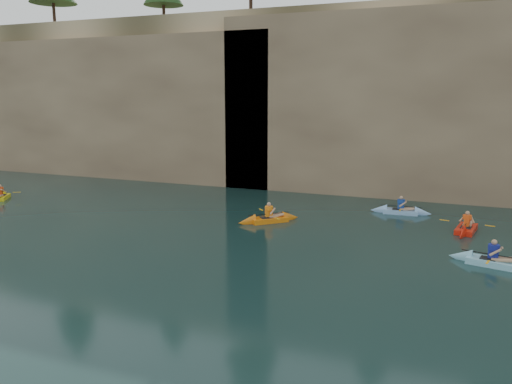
% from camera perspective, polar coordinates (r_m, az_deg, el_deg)
% --- Properties ---
extents(cliff, '(70.00, 16.00, 12.00)m').
position_cam_1_polar(cliff, '(38.91, 15.78, 10.44)').
color(cliff, tan).
rests_on(cliff, ground).
extents(cliff_slab_west, '(26.00, 2.40, 10.56)m').
position_cam_1_polar(cliff_slab_west, '(39.46, -16.28, 9.37)').
color(cliff_slab_west, '#9D825F').
rests_on(cliff_slab_west, ground).
extents(cliff_slab_center, '(24.00, 2.40, 11.40)m').
position_cam_1_polar(cliff_slab_center, '(31.37, 18.02, 9.69)').
color(cliff_slab_center, '#9D825F').
rests_on(cliff_slab_center, ground).
extents(sea_cave_west, '(4.50, 1.00, 4.00)m').
position_cam_1_polar(sea_cave_west, '(37.97, -14.20, 4.45)').
color(sea_cave_west, black).
rests_on(sea_cave_west, ground).
extents(sea_cave_center, '(3.50, 1.00, 3.20)m').
position_cam_1_polar(sea_cave_center, '(32.02, 6.73, 2.80)').
color(sea_cave_center, black).
rests_on(sea_cave_center, ground).
extents(kayaker_orange, '(2.85, 2.77, 1.23)m').
position_cam_1_polar(kayaker_orange, '(24.62, 1.48, -3.10)').
color(kayaker_orange, orange).
rests_on(kayaker_orange, ground).
extents(kayaker_ltblue_near, '(3.20, 2.37, 1.23)m').
position_cam_1_polar(kayaker_ltblue_near, '(20.48, 25.41, -7.18)').
color(kayaker_ltblue_near, '#87CBE2').
rests_on(kayaker_ltblue_near, ground).
extents(kayaker_red_far, '(2.35, 3.35, 1.20)m').
position_cam_1_polar(kayaker_red_far, '(24.88, 22.90, -3.85)').
color(kayaker_red_far, red).
rests_on(kayaker_red_far, ground).
extents(kayaker_yellow, '(2.06, 2.66, 1.12)m').
position_cam_1_polar(kayaker_yellow, '(33.59, -27.12, -0.50)').
color(kayaker_yellow, yellow).
rests_on(kayaker_yellow, ground).
extents(kayaker_ltblue_mid, '(3.14, 2.34, 1.18)m').
position_cam_1_polar(kayaker_ltblue_mid, '(27.38, 16.20, -2.10)').
color(kayaker_ltblue_mid, '#8DB9ED').
rests_on(kayaker_ltblue_mid, ground).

